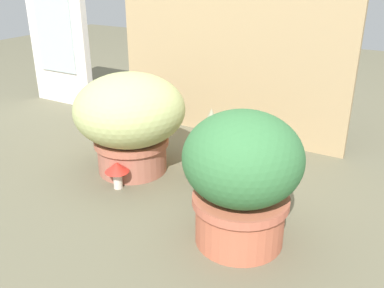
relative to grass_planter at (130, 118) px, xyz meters
name	(u,v)px	position (x,y,z in m)	size (l,w,h in m)	color
ground_plane	(147,183)	(0.11, -0.06, -0.21)	(6.00, 6.00, 0.00)	#615E47
cardboard_backdrop	(229,46)	(0.14, 0.51, 0.19)	(1.06, 0.03, 0.80)	tan
window_panel_white	(57,31)	(-0.84, 0.48, 0.18)	(0.39, 0.05, 0.78)	white
grass_planter	(130,118)	(0.00, 0.00, 0.00)	(0.40, 0.40, 0.37)	#AB634F
leafy_planter	(242,175)	(0.53, -0.21, 0.00)	(0.32, 0.32, 0.38)	#BF6245
cat	(218,150)	(0.32, 0.08, -0.09)	(0.28, 0.38, 0.32)	gray
mushroom_ornament_red	(117,169)	(0.04, -0.14, -0.14)	(0.09, 0.09, 0.10)	silver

